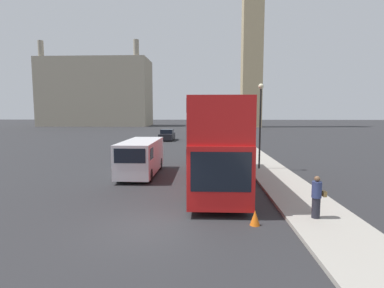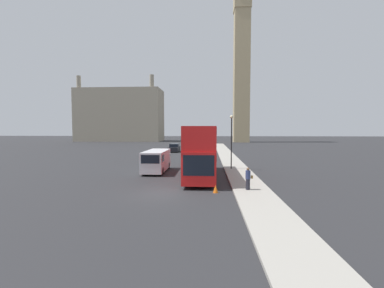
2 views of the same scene
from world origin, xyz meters
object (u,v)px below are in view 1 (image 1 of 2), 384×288
clock_tower (253,5)px  parked_sedan (167,135)px  white_van (141,157)px  street_lamp (260,113)px  red_double_decker_bus (216,138)px  pedestrian (317,197)px

clock_tower → parked_sedan: bearing=-114.3°
white_van → street_lamp: size_ratio=1.01×
red_double_decker_bus → parked_sedan: (-6.00, 26.19, -1.88)m
white_van → red_double_decker_bus: bearing=-25.5°
clock_tower → street_lamp: clock_tower is taller
white_van → pedestrian: 11.37m
red_double_decker_bus → parked_sedan: 26.93m
red_double_decker_bus → street_lamp: 5.37m
white_van → parked_sedan: 24.00m
pedestrian → parked_sedan: bearing=106.6°
pedestrian → street_lamp: street_lamp is taller
pedestrian → street_lamp: bearing=91.9°
clock_tower → pedestrian: bearing=-96.7°
parked_sedan → pedestrian: bearing=-73.4°
street_lamp → parked_sedan: (-9.18, 22.08, -3.23)m
red_double_decker_bus → parked_sedan: bearing=102.9°
street_lamp → parked_sedan: bearing=112.6°
white_van → parked_sedan: bearing=93.1°
pedestrian → street_lamp: (-0.33, 9.76, 3.02)m
white_van → parked_sedan: white_van is taller
pedestrian → parked_sedan: (-9.51, 31.84, -0.22)m
clock_tower → white_van: clock_tower is taller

